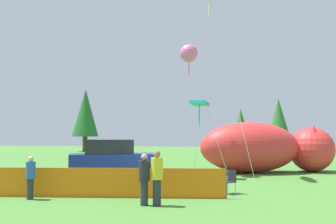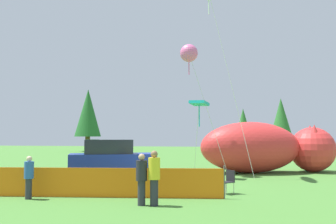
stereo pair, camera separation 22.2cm
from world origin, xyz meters
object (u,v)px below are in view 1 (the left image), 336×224
object	(u,v)px
folding_chair	(229,180)
inflatable_cat	(265,149)
spectator_in_blue_shirt	(157,176)
spectator_in_white_shirt	(30,176)
kite_teal_diamond	(199,104)
spectator_in_red_shirt	(144,177)
parked_car	(112,161)
kite_pink_octopus	(189,53)

from	to	relation	value
folding_chair	inflatable_cat	distance (m)	9.30
spectator_in_blue_shirt	spectator_in_white_shirt	distance (m)	4.85
folding_chair	spectator_in_white_shirt	size ratio (longest dim) A/B	0.60
folding_chair	kite_teal_diamond	xyz separation A→B (m)	(-1.66, 5.26, 3.49)
spectator_in_blue_shirt	spectator_in_red_shirt	xyz separation A→B (m)	(-0.43, -0.02, -0.06)
parked_car	spectator_in_blue_shirt	distance (m)	6.53
parked_car	spectator_in_blue_shirt	world-z (taller)	parked_car
folding_chair	inflatable_cat	bearing A→B (deg)	-146.90
parked_car	kite_pink_octopus	xyz separation A→B (m)	(3.38, 4.02, 6.18)
spectator_in_white_shirt	inflatable_cat	bearing A→B (deg)	51.23
parked_car	spectator_in_white_shirt	size ratio (longest dim) A/B	2.90
inflatable_cat	spectator_in_blue_shirt	xyz separation A→B (m)	(-4.50, -12.04, -0.47)
parked_car	inflatable_cat	size ratio (longest dim) A/B	0.51
spectator_in_red_shirt	kite_teal_diamond	world-z (taller)	kite_teal_diamond
kite_teal_diamond	spectator_in_red_shirt	bearing A→B (deg)	-97.70
spectator_in_blue_shirt	spectator_in_white_shirt	size ratio (longest dim) A/B	1.16
inflatable_cat	spectator_in_red_shirt	distance (m)	13.04
parked_car	inflatable_cat	bearing A→B (deg)	18.24
parked_car	spectator_in_red_shirt	distance (m)	6.34
spectator_in_red_shirt	kite_teal_diamond	xyz separation A→B (m)	(1.12, 8.31, 3.11)
folding_chair	inflatable_cat	world-z (taller)	inflatable_cat
spectator_in_blue_shirt	kite_pink_octopus	bearing A→B (deg)	90.13
spectator_in_white_shirt	spectator_in_red_shirt	bearing A→B (deg)	-5.81
folding_chair	spectator_in_blue_shirt	xyz separation A→B (m)	(-2.36, -3.03, 0.44)
inflatable_cat	spectator_in_blue_shirt	distance (m)	12.86
inflatable_cat	spectator_in_white_shirt	xyz separation A→B (m)	(-9.33, -11.61, -0.61)
parked_car	spectator_in_red_shirt	bearing A→B (deg)	-83.04
parked_car	kite_pink_octopus	bearing A→B (deg)	28.90
folding_chair	parked_car	bearing A→B (deg)	-67.34
parked_car	inflatable_cat	distance (m)	10.22
parked_car	spectator_in_blue_shirt	xyz separation A→B (m)	(3.40, -5.58, -0.04)
inflatable_cat	folding_chair	bearing A→B (deg)	-121.91
folding_chair	spectator_in_red_shirt	distance (m)	4.15
folding_chair	spectator_in_white_shirt	bearing A→B (deg)	-23.55
folding_chair	kite_pink_octopus	bearing A→B (deg)	-113.56
spectator_in_blue_shirt	spectator_in_red_shirt	world-z (taller)	spectator_in_blue_shirt
spectator_in_white_shirt	kite_pink_octopus	xyz separation A→B (m)	(4.80, 9.17, 6.36)
spectator_in_white_shirt	kite_pink_octopus	world-z (taller)	kite_pink_octopus
parked_car	kite_teal_diamond	size ratio (longest dim) A/B	1.07
parked_car	folding_chair	bearing A→B (deg)	-44.86
spectator_in_blue_shirt	kite_pink_octopus	xyz separation A→B (m)	(-0.02, 9.60, 6.22)
folding_chair	kite_teal_diamond	bearing A→B (deg)	-115.95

